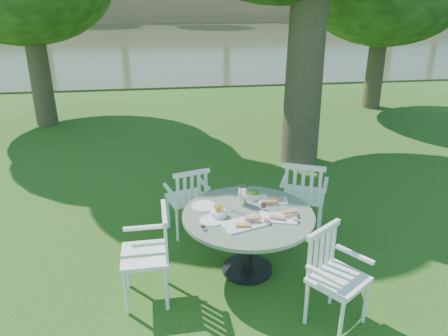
% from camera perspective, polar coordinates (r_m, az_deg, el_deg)
% --- Properties ---
extents(ground, '(140.00, 140.00, 0.00)m').
position_cam_1_polar(ground, '(5.67, 0.30, -8.74)').
color(ground, '#173D0C').
rests_on(ground, ground).
extents(table, '(1.41, 1.41, 0.72)m').
position_cam_1_polar(table, '(4.73, 3.16, -7.43)').
color(table, black).
rests_on(table, ground).
extents(chair_ne, '(0.66, 0.65, 1.01)m').
position_cam_1_polar(chair_ne, '(5.48, 10.29, -3.27)').
color(chair_ne, white).
rests_on(chair_ne, ground).
extents(chair_nw, '(0.56, 0.54, 0.91)m').
position_cam_1_polar(chair_nw, '(5.46, -4.56, -3.72)').
color(chair_nw, white).
rests_on(chair_nw, ground).
extents(chair_sw, '(0.47, 0.50, 0.98)m').
position_cam_1_polar(chair_sw, '(4.40, -9.11, -10.33)').
color(chair_sw, white).
rests_on(chair_sw, ground).
extents(chair_se, '(0.64, 0.63, 0.94)m').
position_cam_1_polar(chair_se, '(4.21, 13.75, -12.72)').
color(chair_se, white).
rests_on(chair_se, ground).
extents(tableware, '(1.11, 0.87, 0.22)m').
position_cam_1_polar(tableware, '(4.69, 2.59, -5.22)').
color(tableware, white).
rests_on(tableware, table).
extents(river, '(100.00, 28.00, 0.12)m').
position_cam_1_polar(river, '(27.96, -7.09, 16.15)').
color(river, '#3A3E25').
rests_on(river, ground).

